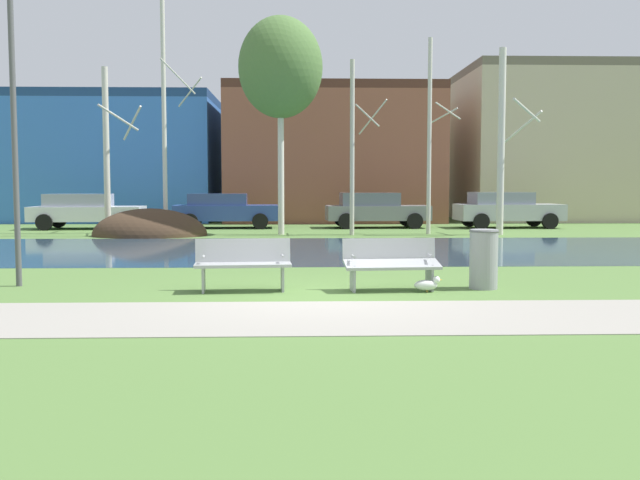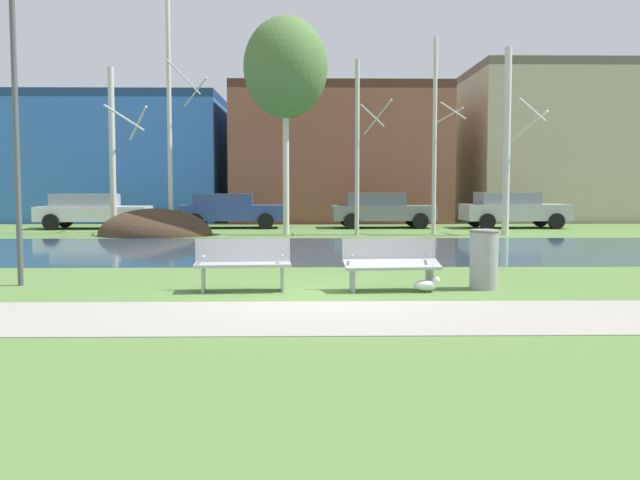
# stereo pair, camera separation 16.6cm
# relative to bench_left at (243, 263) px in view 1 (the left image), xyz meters

# --- Properties ---
(ground_plane) EXTENTS (120.00, 120.00, 0.00)m
(ground_plane) POSITION_rel_bench_left_xyz_m (1.25, 9.40, -0.47)
(ground_plane) COLOR #517538
(paved_path_strip) EXTENTS (60.00, 2.51, 0.01)m
(paved_path_strip) POSITION_rel_bench_left_xyz_m (1.25, -2.44, -0.47)
(paved_path_strip) COLOR gray
(paved_path_strip) RESTS_ON ground
(river_band) EXTENTS (80.00, 8.41, 0.01)m
(river_band) POSITION_rel_bench_left_xyz_m (1.25, 7.65, -0.47)
(river_band) COLOR #2D475B
(river_band) RESTS_ON ground
(soil_mound) EXTENTS (3.98, 2.97, 1.91)m
(soil_mound) POSITION_rel_bench_left_xyz_m (-4.22, 13.28, -0.47)
(soil_mound) COLOR #423021
(soil_mound) RESTS_ON ground
(bench_left) EXTENTS (1.64, 0.68, 0.87)m
(bench_left) POSITION_rel_bench_left_xyz_m (0.00, 0.00, 0.00)
(bench_left) COLOR #9EA0A3
(bench_left) RESTS_ON ground
(bench_right) EXTENTS (1.64, 0.68, 0.87)m
(bench_right) POSITION_rel_bench_left_xyz_m (2.49, 0.00, 0.00)
(bench_right) COLOR #9EA0A3
(bench_right) RESTS_ON ground
(trash_bin) EXTENTS (0.51, 0.51, 1.02)m
(trash_bin) POSITION_rel_bench_left_xyz_m (4.10, 0.15, 0.06)
(trash_bin) COLOR gray
(trash_bin) RESTS_ON ground
(seagull) EXTENTS (0.47, 0.18, 0.27)m
(seagull) POSITION_rel_bench_left_xyz_m (3.06, -0.25, -0.34)
(seagull) COLOR white
(seagull) RESTS_ON ground
(streetlamp) EXTENTS (0.32, 0.32, 6.02)m
(streetlamp) POSITION_rel_bench_left_xyz_m (-3.99, 0.72, 3.48)
(streetlamp) COLOR #4C4C51
(streetlamp) RESTS_ON ground
(birch_far_left) EXTENTS (1.45, 2.51, 6.03)m
(birch_far_left) POSITION_rel_bench_left_xyz_m (-5.98, 14.69, 2.62)
(birch_far_left) COLOR beige
(birch_far_left) RESTS_ON ground
(birch_left) EXTENTS (1.43, 2.45, 8.88)m
(birch_left) POSITION_rel_bench_left_xyz_m (-3.63, 13.25, 4.01)
(birch_left) COLOR beige
(birch_left) RESTS_ON ground
(birch_center_left) EXTENTS (2.97, 2.97, 7.67)m
(birch_center_left) POSITION_rel_bench_left_xyz_m (0.35, 13.75, 5.40)
(birch_center_left) COLOR beige
(birch_center_left) RESTS_ON ground
(birch_center) EXTENTS (1.30, 2.13, 6.11)m
(birch_center) POSITION_rel_bench_left_xyz_m (2.89, 13.35, 2.65)
(birch_center) COLOR #BCB7A8
(birch_center) RESTS_ON ground
(birch_center_right) EXTENTS (1.18, 2.09, 6.97)m
(birch_center_right) POSITION_rel_bench_left_xyz_m (5.68, 13.83, 3.06)
(birch_center_right) COLOR beige
(birch_center_right) RESTS_ON ground
(birch_right) EXTENTS (1.55, 2.74, 6.56)m
(birch_right) POSITION_rel_bench_left_xyz_m (8.17, 13.36, 2.86)
(birch_right) COLOR beige
(birch_right) RESTS_ON ground
(parked_van_nearest_white) EXTENTS (4.44, 2.25, 1.41)m
(parked_van_nearest_white) POSITION_rel_bench_left_xyz_m (-7.59, 17.27, 0.28)
(parked_van_nearest_white) COLOR silver
(parked_van_nearest_white) RESTS_ON ground
(parked_sedan_second_blue) EXTENTS (4.27, 2.16, 1.41)m
(parked_sedan_second_blue) POSITION_rel_bench_left_xyz_m (-2.06, 17.63, 0.28)
(parked_sedan_second_blue) COLOR #2D4793
(parked_sedan_second_blue) RESTS_ON ground
(parked_hatch_third_grey) EXTENTS (4.27, 2.07, 1.44)m
(parked_hatch_third_grey) POSITION_rel_bench_left_xyz_m (4.14, 17.62, 0.29)
(parked_hatch_third_grey) COLOR slate
(parked_hatch_third_grey) RESTS_ON ground
(parked_wagon_fourth_silver) EXTENTS (4.32, 2.11, 1.47)m
(parked_wagon_fourth_silver) POSITION_rel_bench_left_xyz_m (9.54, 17.40, 0.31)
(parked_wagon_fourth_silver) COLOR #B2B5BC
(parked_wagon_fourth_silver) RESTS_ON ground
(building_blue_store) EXTENTS (12.18, 8.30, 6.13)m
(building_blue_store) POSITION_rel_bench_left_xyz_m (-9.21, 25.05, 2.59)
(building_blue_store) COLOR #3870C6
(building_blue_store) RESTS_ON ground
(building_brick_low) EXTENTS (10.22, 8.23, 6.47)m
(building_brick_low) POSITION_rel_bench_left_xyz_m (2.67, 24.46, 2.76)
(building_brick_low) COLOR brown
(building_brick_low) RESTS_ON ground
(building_beige_block) EXTENTS (12.62, 9.42, 7.58)m
(building_beige_block) POSITION_rel_bench_left_xyz_m (15.61, 25.48, 3.32)
(building_beige_block) COLOR #BCAD8E
(building_beige_block) RESTS_ON ground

